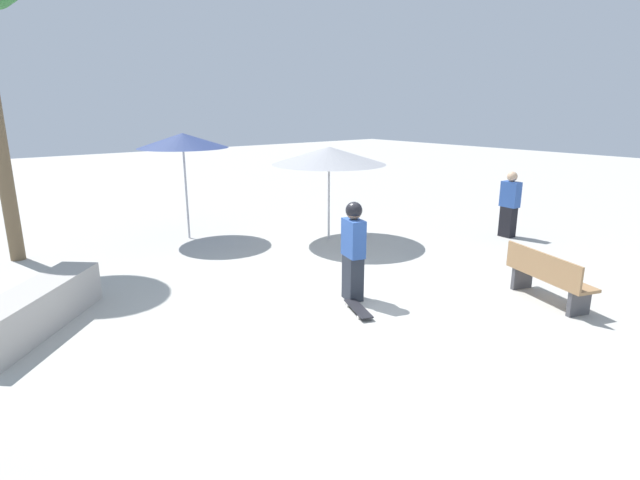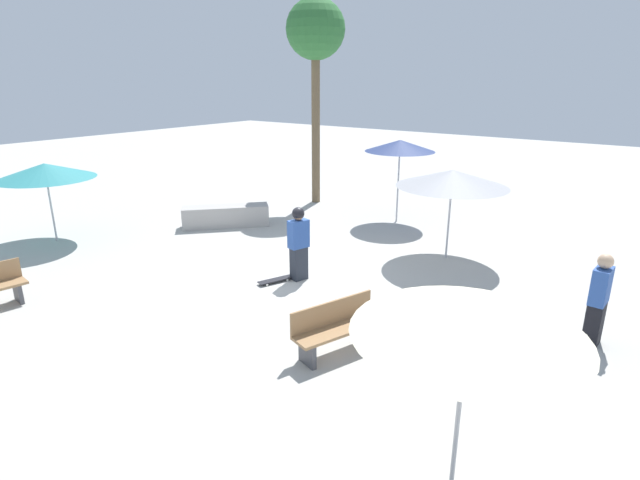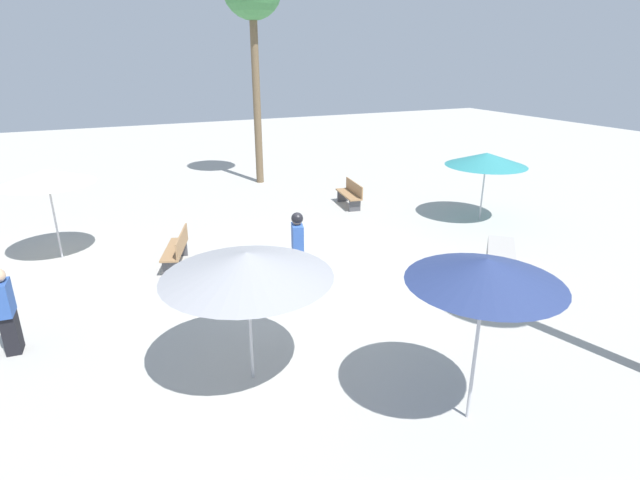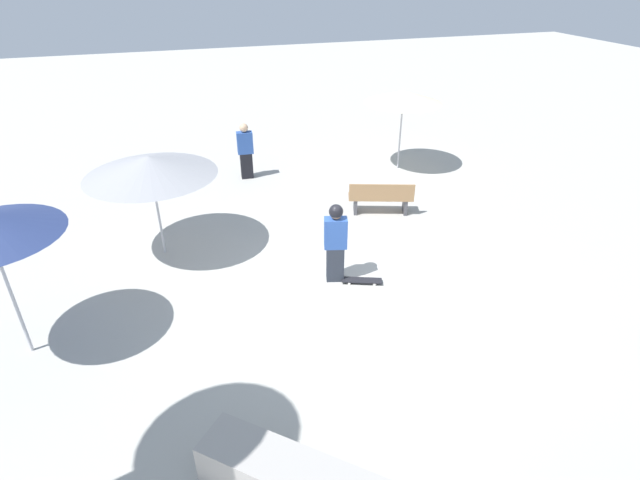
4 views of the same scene
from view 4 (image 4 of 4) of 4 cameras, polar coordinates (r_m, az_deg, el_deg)
The scene contains 7 objects.
ground_plane at distance 9.73m, azimuth 2.29°, elevation -5.99°, with size 60.00×60.00×0.00m, color #B2AFA8.
skater_main at distance 9.63m, azimuth 1.78°, elevation -0.05°, with size 0.49×0.35×1.66m.
skateboard at distance 9.99m, azimuth 4.80°, elevation -4.61°, with size 0.82×0.48×0.07m.
bench_far at distance 12.54m, azimuth 6.96°, elevation 4.79°, with size 1.66×0.93×0.85m.
shade_umbrella_cream at distance 15.00m, azimuth 9.50°, elevation 15.86°, with size 2.26×2.26×2.34m.
shade_umbrella_grey at distance 10.64m, azimuth -18.87°, elevation 8.04°, with size 2.66×2.66×2.22m.
bystander_watching at distance 14.63m, azimuth -8.50°, elevation 10.00°, with size 0.46×0.27×1.61m.
Camera 4 is at (-2.75, -7.39, 5.69)m, focal length 28.00 mm.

